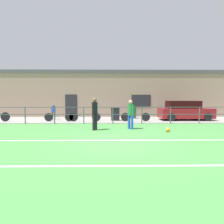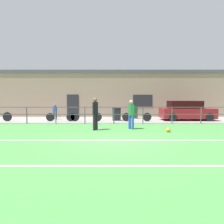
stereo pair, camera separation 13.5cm
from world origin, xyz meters
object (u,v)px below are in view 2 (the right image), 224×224
object	(u,v)px
bicycle_parked_2	(136,117)
parked_car_red	(186,111)
trash_bin_1	(116,114)
player_striker	(131,113)
trash_bin_0	(134,112)
bicycle_parked_0	(60,117)
player_goalkeeper	(95,112)
soccer_ball_match	(168,130)
spectator_child	(55,111)
bicycle_parked_3	(86,117)

from	to	relation	value
bicycle_parked_2	parked_car_red	bearing A→B (deg)	12.61
bicycle_parked_2	trash_bin_1	bearing A→B (deg)	158.49
player_striker	parked_car_red	world-z (taller)	player_striker
trash_bin_1	bicycle_parked_2	bearing A→B (deg)	-21.51
bicycle_parked_2	trash_bin_0	size ratio (longest dim) A/B	2.07
bicycle_parked_0	player_goalkeeper	bearing A→B (deg)	-53.85
soccer_ball_match	bicycle_parked_0	distance (m)	8.27
trash_bin_0	trash_bin_1	xyz separation A→B (m)	(-1.56, -1.67, -0.04)
player_goalkeeper	soccer_ball_match	size ratio (longest dim) A/B	7.96
player_striker	soccer_ball_match	distance (m)	2.24
spectator_child	parked_car_red	size ratio (longest dim) A/B	0.31
bicycle_parked_3	trash_bin_1	world-z (taller)	trash_bin_1
player_goalkeeper	bicycle_parked_0	size ratio (longest dim) A/B	0.82
player_goalkeeper	parked_car_red	size ratio (longest dim) A/B	0.43
bicycle_parked_3	trash_bin_0	size ratio (longest dim) A/B	2.21
trash_bin_0	trash_bin_1	world-z (taller)	trash_bin_0
trash_bin_0	player_striker	bearing A→B (deg)	-97.94
player_goalkeeper	parked_car_red	world-z (taller)	player_goalkeeper
bicycle_parked_3	trash_bin_1	size ratio (longest dim) A/B	2.38
parked_car_red	trash_bin_0	xyz separation A→B (m)	(-3.97, 1.36, -0.19)
soccer_ball_match	trash_bin_1	xyz separation A→B (m)	(-2.54, 5.35, 0.41)
player_striker	bicycle_parked_3	bearing A→B (deg)	0.83
player_striker	bicycle_parked_0	world-z (taller)	player_striker
parked_car_red	bicycle_parked_2	xyz separation A→B (m)	(-4.03, -0.90, -0.39)
bicycle_parked_2	bicycle_parked_0	bearing A→B (deg)	-180.00
spectator_child	bicycle_parked_2	size ratio (longest dim) A/B	0.58
bicycle_parked_0	bicycle_parked_3	xyz separation A→B (m)	(1.93, 0.00, 0.01)
player_goalkeeper	bicycle_parked_2	bearing A→B (deg)	166.97
trash_bin_1	parked_car_red	bearing A→B (deg)	3.22
player_striker	trash_bin_0	bearing A→B (deg)	-46.17
bicycle_parked_2	soccer_ball_match	bearing A→B (deg)	-77.70
bicycle_parked_2	player_goalkeeper	bearing A→B (deg)	-124.31
bicycle_parked_0	trash_bin_1	distance (m)	4.27
player_goalkeeper	bicycle_parked_0	distance (m)	5.06
bicycle_parked_3	trash_bin_1	xyz separation A→B (m)	(2.29, 0.59, 0.16)
bicycle_parked_2	player_striker	bearing A→B (deg)	-101.73
bicycle_parked_0	bicycle_parked_3	distance (m)	1.93
player_striker	trash_bin_1	xyz separation A→B (m)	(-0.73, 4.31, -0.42)
player_goalkeeper	spectator_child	xyz separation A→B (m)	(-3.74, 5.44, -0.26)
trash_bin_0	bicycle_parked_2	bearing A→B (deg)	-91.58
bicycle_parked_3	player_goalkeeper	bearing A→B (deg)	-75.78
bicycle_parked_3	bicycle_parked_2	bearing A→B (deg)	0.00
player_goalkeeper	bicycle_parked_0	xyz separation A→B (m)	(-2.96, 4.05, -0.65)
spectator_child	soccer_ball_match	bearing A→B (deg)	142.43
bicycle_parked_0	player_striker	bearing A→B (deg)	-36.91
player_striker	bicycle_parked_0	xyz separation A→B (m)	(-4.95, 3.72, -0.58)
player_goalkeeper	parked_car_red	xyz separation A→B (m)	(6.79, 4.95, -0.26)
soccer_ball_match	trash_bin_1	distance (m)	5.93
spectator_child	trash_bin_1	xyz separation A→B (m)	(5.01, -0.81, -0.22)
trash_bin_1	player_striker	bearing A→B (deg)	-80.44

